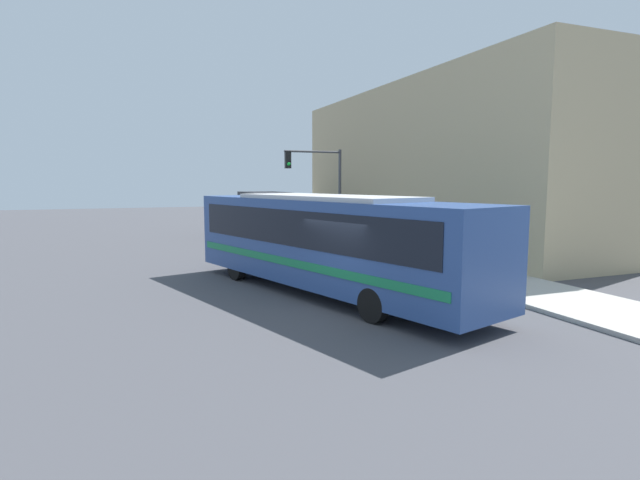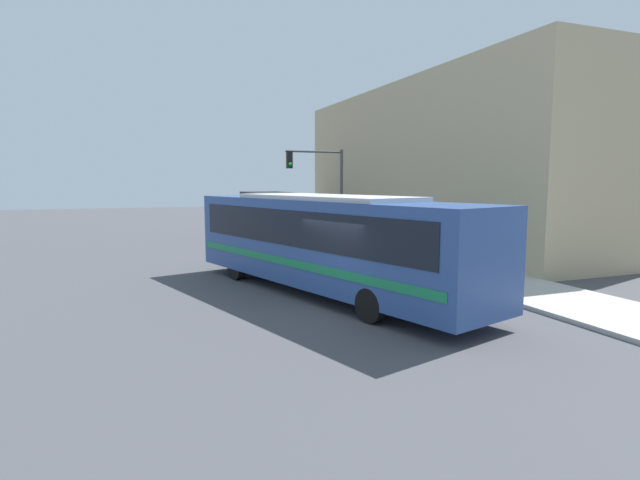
{
  "view_description": "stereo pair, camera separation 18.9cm",
  "coord_description": "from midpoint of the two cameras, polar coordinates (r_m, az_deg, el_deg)",
  "views": [
    {
      "loc": [
        -6.0,
        -12.24,
        3.57
      ],
      "look_at": [
        0.96,
        5.24,
        1.35
      ],
      "focal_mm": 28.0,
      "sensor_mm": 36.0,
      "label": 1
    },
    {
      "loc": [
        -5.82,
        -12.31,
        3.57
      ],
      "look_at": [
        0.96,
        5.24,
        1.35
      ],
      "focal_mm": 28.0,
      "sensor_mm": 36.0,
      "label": 2
    }
  ],
  "objects": [
    {
      "name": "city_bus",
      "position": [
        15.76,
        0.88,
        0.27
      ],
      "size": [
        5.9,
        12.34,
        3.14
      ],
      "rotation": [
        0.0,
        0.0,
        0.29
      ],
      "color": "#2D4C8C",
      "rests_on": "ground_plane"
    },
    {
      "name": "sidewalk",
      "position": [
        34.63,
        -0.66,
        0.9
      ],
      "size": [
        3.28,
        70.0,
        0.12
      ],
      "color": "#B7B2A8",
      "rests_on": "ground_plane"
    },
    {
      "name": "ground_plane",
      "position": [
        14.08,
        4.47,
        -7.98
      ],
      "size": [
        120.0,
        120.0,
        0.0
      ],
      "primitive_type": "plane",
      "color": "#47474C"
    },
    {
      "name": "traffic_light_pole",
      "position": [
        27.22,
        0.47,
        6.96
      ],
      "size": [
        3.28,
        0.35,
        5.18
      ],
      "color": "#47474C",
      "rests_on": "sidewalk"
    },
    {
      "name": "parking_meter",
      "position": [
        25.85,
        4.18,
        1.09
      ],
      "size": [
        0.14,
        0.14,
        1.37
      ],
      "color": "#47474C",
      "rests_on": "sidewalk"
    },
    {
      "name": "fire_hydrant",
      "position": [
        18.76,
        15.19,
        -3.05
      ],
      "size": [
        0.22,
        0.29,
        0.68
      ],
      "color": "gold",
      "rests_on": "sidewalk"
    },
    {
      "name": "delivery_truck",
      "position": [
        33.14,
        -6.18,
        3.24
      ],
      "size": [
        2.48,
        7.46,
        2.89
      ],
      "color": "black",
      "rests_on": "ground_plane"
    },
    {
      "name": "building_facade",
      "position": [
        29.87,
        12.98,
        8.21
      ],
      "size": [
        6.0,
        22.96,
        8.88
      ],
      "color": "tan",
      "rests_on": "ground_plane"
    }
  ]
}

